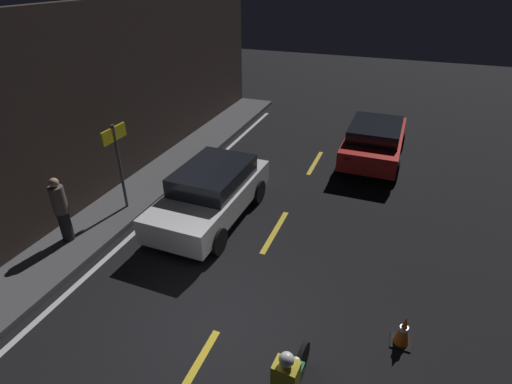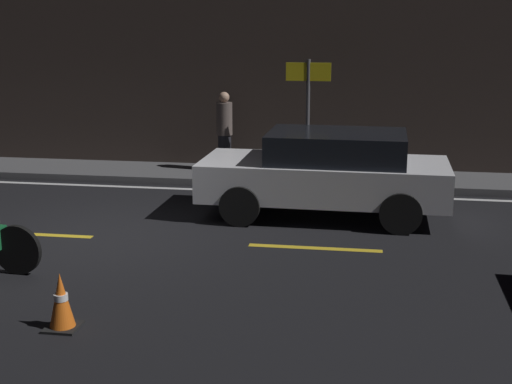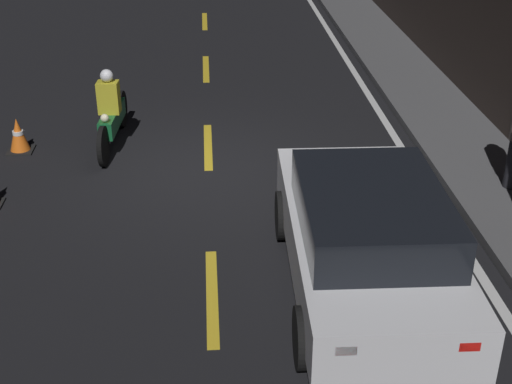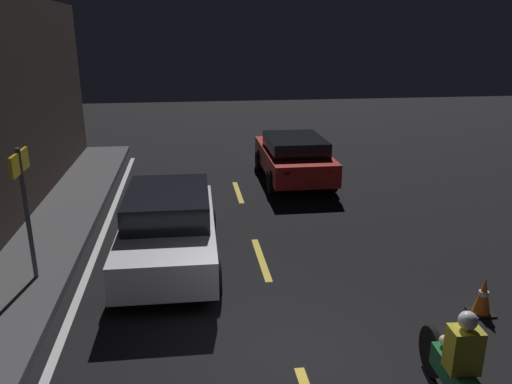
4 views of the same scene
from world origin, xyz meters
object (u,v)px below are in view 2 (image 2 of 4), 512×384
object	(u,v)px
sedan_white	(327,171)
shop_sign	(308,95)
pedestrian	(224,131)
traffic_cone_mid	(61,302)

from	to	relation	value
sedan_white	shop_sign	xyz separation A→B (m)	(-0.55, 2.40, 1.05)
sedan_white	shop_sign	world-z (taller)	shop_sign
sedan_white	pedestrian	distance (m)	3.66
traffic_cone_mid	pedestrian	size ratio (longest dim) A/B	0.38
sedan_white	traffic_cone_mid	world-z (taller)	sedan_white
sedan_white	traffic_cone_mid	size ratio (longest dim) A/B	6.54
traffic_cone_mid	sedan_white	bearing A→B (deg)	62.97
traffic_cone_mid	pedestrian	xyz separation A→B (m)	(0.24, 7.88, 0.70)
pedestrian	shop_sign	distance (m)	2.02
sedan_white	pedestrian	size ratio (longest dim) A/B	2.51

